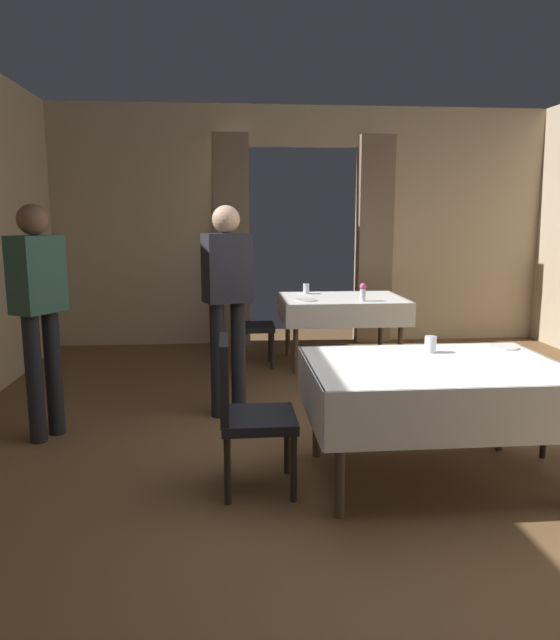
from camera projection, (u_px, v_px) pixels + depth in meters
ground at (387, 480)px, 3.65m from camera, size 10.08×10.08×0.00m
wall_back at (303, 225)px, 7.49m from camera, size 6.40×0.27×3.00m
dining_table_mid at (434, 378)px, 3.55m from camera, size 1.55×1.07×0.75m
dining_table_far at (342, 305)px, 6.47m from camera, size 1.36×1.05×0.75m
chair_mid_left at (245, 407)px, 3.45m from camera, size 0.44×0.44×0.93m
chair_far_left at (246, 320)px, 6.37m from camera, size 0.44×0.44×0.93m
plate_mid_a at (503, 347)px, 3.95m from camera, size 0.20×0.20×0.01m
glass_mid_b at (430, 344)px, 3.81m from camera, size 0.08×0.08×0.11m
flower_vase_far at (363, 291)px, 6.14m from camera, size 0.07×0.07×0.19m
glass_far_b at (306, 289)px, 6.73m from camera, size 0.07×0.07×0.12m
plate_far_c at (306, 300)px, 6.19m from camera, size 0.23×0.23×0.01m
person_waiter_by_doorway at (227, 293)px, 4.68m from camera, size 0.41×0.33×1.72m
person_diner_standing_aside at (39, 302)px, 4.18m from camera, size 0.37×0.42×1.72m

